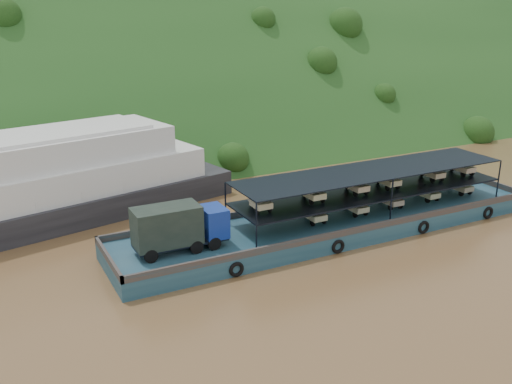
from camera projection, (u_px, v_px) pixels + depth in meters
name	position (u px, v px, depth m)	size (l,w,h in m)	color
ground	(298.00, 239.00, 43.11)	(160.00, 160.00, 0.00)	brown
hillside	(153.00, 142.00, 73.47)	(140.00, 28.00, 28.00)	#173914
cargo_barge	(325.00, 221.00, 43.77)	(35.00, 7.18, 4.54)	#153749
passenger_ferry	(17.00, 188.00, 45.01)	(36.86, 16.47, 7.24)	black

